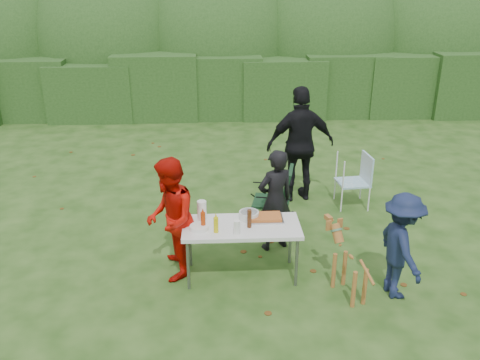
{
  "coord_description": "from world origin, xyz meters",
  "views": [
    {
      "loc": [
        -0.14,
        -5.67,
        3.75
      ],
      "look_at": [
        0.19,
        0.95,
        1.0
      ],
      "focal_mm": 38.0,
      "sensor_mm": 36.0,
      "label": 1
    }
  ],
  "objects_px": {
    "dog": "(350,266)",
    "camping_chair": "(271,198)",
    "mustard_bottle": "(216,225)",
    "person_black_puffy": "(301,145)",
    "paper_towel_roll": "(202,210)",
    "lawn_chair": "(353,180)",
    "beer_bottle": "(249,219)",
    "child": "(401,246)",
    "person_cook": "(275,200)",
    "folding_table": "(241,229)",
    "person_red_jacket": "(170,219)",
    "ketchup_bottle": "(203,220)"
  },
  "relations": [
    {
      "from": "mustard_bottle",
      "to": "beer_bottle",
      "type": "bearing_deg",
      "value": 14.49
    },
    {
      "from": "person_cook",
      "to": "person_black_puffy",
      "type": "relative_size",
      "value": 0.75
    },
    {
      "from": "person_black_puffy",
      "to": "mustard_bottle",
      "type": "relative_size",
      "value": 10.0
    },
    {
      "from": "folding_table",
      "to": "beer_bottle",
      "type": "relative_size",
      "value": 6.25
    },
    {
      "from": "person_cook",
      "to": "person_black_puffy",
      "type": "height_order",
      "value": "person_black_puffy"
    },
    {
      "from": "person_red_jacket",
      "to": "person_black_puffy",
      "type": "height_order",
      "value": "person_black_puffy"
    },
    {
      "from": "camping_chair",
      "to": "beer_bottle",
      "type": "bearing_deg",
      "value": 84.64
    },
    {
      "from": "child",
      "to": "beer_bottle",
      "type": "bearing_deg",
      "value": 68.53
    },
    {
      "from": "dog",
      "to": "mustard_bottle",
      "type": "height_order",
      "value": "mustard_bottle"
    },
    {
      "from": "dog",
      "to": "lawn_chair",
      "type": "bearing_deg",
      "value": -34.39
    },
    {
      "from": "folding_table",
      "to": "lawn_chair",
      "type": "relative_size",
      "value": 1.63
    },
    {
      "from": "dog",
      "to": "paper_towel_roll",
      "type": "relative_size",
      "value": 3.39
    },
    {
      "from": "camping_chair",
      "to": "lawn_chair",
      "type": "distance_m",
      "value": 1.64
    },
    {
      "from": "person_cook",
      "to": "dog",
      "type": "height_order",
      "value": "person_cook"
    },
    {
      "from": "child",
      "to": "mustard_bottle",
      "type": "height_order",
      "value": "child"
    },
    {
      "from": "dog",
      "to": "beer_bottle",
      "type": "xyz_separation_m",
      "value": [
        -1.2,
        0.46,
        0.44
      ]
    },
    {
      "from": "mustard_bottle",
      "to": "ketchup_bottle",
      "type": "relative_size",
      "value": 0.91
    },
    {
      "from": "person_cook",
      "to": "camping_chair",
      "type": "relative_size",
      "value": 1.49
    },
    {
      "from": "lawn_chair",
      "to": "beer_bottle",
      "type": "xyz_separation_m",
      "value": [
        -1.89,
        -2.12,
        0.4
      ]
    },
    {
      "from": "person_black_puffy",
      "to": "mustard_bottle",
      "type": "xyz_separation_m",
      "value": [
        -1.45,
        -2.56,
        -0.16
      ]
    },
    {
      "from": "child",
      "to": "person_cook",
      "type": "bearing_deg",
      "value": 41.36
    },
    {
      "from": "ketchup_bottle",
      "to": "paper_towel_roll",
      "type": "relative_size",
      "value": 0.85
    },
    {
      "from": "folding_table",
      "to": "child",
      "type": "distance_m",
      "value": 1.96
    },
    {
      "from": "lawn_chair",
      "to": "ketchup_bottle",
      "type": "bearing_deg",
      "value": 35.02
    },
    {
      "from": "person_cook",
      "to": "ketchup_bottle",
      "type": "bearing_deg",
      "value": 14.37
    },
    {
      "from": "mustard_bottle",
      "to": "person_black_puffy",
      "type": "bearing_deg",
      "value": 60.37
    },
    {
      "from": "person_black_puffy",
      "to": "camping_chair",
      "type": "relative_size",
      "value": 1.98
    },
    {
      "from": "child",
      "to": "mustard_bottle",
      "type": "distance_m",
      "value": 2.25
    },
    {
      "from": "camping_chair",
      "to": "mustard_bottle",
      "type": "distance_m",
      "value": 1.75
    },
    {
      "from": "ketchup_bottle",
      "to": "camping_chair",
      "type": "bearing_deg",
      "value": 53.76
    },
    {
      "from": "lawn_chair",
      "to": "mustard_bottle",
      "type": "xyz_separation_m",
      "value": [
        -2.31,
        -2.23,
        0.38
      ]
    },
    {
      "from": "dog",
      "to": "camping_chair",
      "type": "height_order",
      "value": "camping_chair"
    },
    {
      "from": "camping_chair",
      "to": "person_black_puffy",
      "type": "bearing_deg",
      "value": -107.36
    },
    {
      "from": "folding_table",
      "to": "dog",
      "type": "height_order",
      "value": "dog"
    },
    {
      "from": "person_cook",
      "to": "beer_bottle",
      "type": "bearing_deg",
      "value": 38.29
    },
    {
      "from": "folding_table",
      "to": "person_black_puffy",
      "type": "distance_m",
      "value": 2.67
    },
    {
      "from": "dog",
      "to": "paper_towel_roll",
      "type": "xyz_separation_m",
      "value": [
        -1.8,
        0.71,
        0.45
      ]
    },
    {
      "from": "person_black_puffy",
      "to": "beer_bottle",
      "type": "bearing_deg",
      "value": 58.59
    },
    {
      "from": "person_black_puffy",
      "to": "paper_towel_roll",
      "type": "xyz_separation_m",
      "value": [
        -1.63,
        -2.2,
        -0.13
      ]
    },
    {
      "from": "child",
      "to": "lawn_chair",
      "type": "bearing_deg",
      "value": -9.31
    },
    {
      "from": "paper_towel_roll",
      "to": "person_red_jacket",
      "type": "bearing_deg",
      "value": -163.57
    },
    {
      "from": "child",
      "to": "beer_bottle",
      "type": "height_order",
      "value": "child"
    },
    {
      "from": "dog",
      "to": "mustard_bottle",
      "type": "distance_m",
      "value": 1.71
    },
    {
      "from": "ketchup_bottle",
      "to": "child",
      "type": "bearing_deg",
      "value": -10.87
    },
    {
      "from": "person_black_puffy",
      "to": "ketchup_bottle",
      "type": "height_order",
      "value": "person_black_puffy"
    },
    {
      "from": "person_red_jacket",
      "to": "child",
      "type": "height_order",
      "value": "person_red_jacket"
    },
    {
      "from": "person_cook",
      "to": "lawn_chair",
      "type": "distance_m",
      "value": 2.03
    },
    {
      "from": "camping_chair",
      "to": "person_red_jacket",
      "type": "bearing_deg",
      "value": 53.11
    },
    {
      "from": "person_red_jacket",
      "to": "person_black_puffy",
      "type": "xyz_separation_m",
      "value": [
        2.04,
        2.32,
        0.19
      ]
    },
    {
      "from": "lawn_chair",
      "to": "person_red_jacket",
      "type": "bearing_deg",
      "value": 28.91
    }
  ]
}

